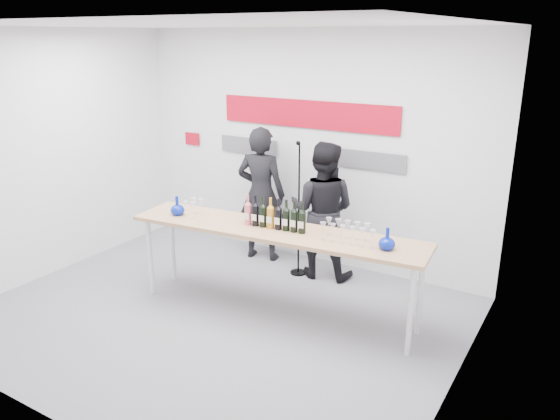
{
  "coord_description": "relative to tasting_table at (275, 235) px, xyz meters",
  "views": [
    {
      "loc": [
        3.33,
        -4.14,
        2.91
      ],
      "look_at": [
        0.49,
        0.52,
        1.15
      ],
      "focal_mm": 35.0,
      "sensor_mm": 36.0,
      "label": 1
    }
  ],
  "objects": [
    {
      "name": "ground",
      "position": [
        -0.49,
        -0.42,
        -0.9
      ],
      "size": [
        5.0,
        5.0,
        0.0
      ],
      "primitive_type": "plane",
      "color": "slate",
      "rests_on": "ground"
    },
    {
      "name": "back_wall",
      "position": [
        -0.49,
        1.58,
        0.6
      ],
      "size": [
        5.0,
        0.04,
        3.0
      ],
      "primitive_type": "cube",
      "color": "silver",
      "rests_on": "ground"
    },
    {
      "name": "signage",
      "position": [
        -0.55,
        1.55,
        0.91
      ],
      "size": [
        3.38,
        0.02,
        0.79
      ],
      "color": "#A9071A",
      "rests_on": "back_wall"
    },
    {
      "name": "tasting_table",
      "position": [
        0.0,
        0.0,
        0.0
      ],
      "size": [
        3.28,
        0.96,
        0.97
      ],
      "rotation": [
        0.0,
        0.0,
        0.1
      ],
      "color": "tan",
      "rests_on": "ground"
    },
    {
      "name": "wine_bottles",
      "position": [
        -0.01,
        0.01,
        0.24
      ],
      "size": [
        0.71,
        0.14,
        0.33
      ],
      "rotation": [
        0.0,
        0.0,
        0.1
      ],
      "color": "#CC5966",
      "rests_on": "tasting_table"
    },
    {
      "name": "decanter_left",
      "position": [
        -1.19,
        -0.17,
        0.18
      ],
      "size": [
        0.16,
        0.16,
        0.21
      ],
      "primitive_type": null,
      "color": "#081D97",
      "rests_on": "tasting_table"
    },
    {
      "name": "decanter_right",
      "position": [
        1.2,
        0.07,
        0.18
      ],
      "size": [
        0.16,
        0.16,
        0.21
      ],
      "primitive_type": null,
      "color": "#081D97",
      "rests_on": "tasting_table"
    },
    {
      "name": "glasses_left",
      "position": [
        -1.01,
        -0.1,
        0.17
      ],
      "size": [
        0.18,
        0.23,
        0.18
      ],
      "color": "silver",
      "rests_on": "tasting_table"
    },
    {
      "name": "glasses_right",
      "position": [
        0.79,
        0.07,
        0.17
      ],
      "size": [
        0.58,
        0.26,
        0.18
      ],
      "color": "silver",
      "rests_on": "tasting_table"
    },
    {
      "name": "presenter_left",
      "position": [
        -0.98,
        1.22,
        0.0
      ],
      "size": [
        0.73,
        0.56,
        1.8
      ],
      "primitive_type": "imported",
      "rotation": [
        0.0,
        0.0,
        3.35
      ],
      "color": "black",
      "rests_on": "ground"
    },
    {
      "name": "presenter_right",
      "position": [
        -0.03,
        1.14,
        -0.04
      ],
      "size": [
        0.94,
        0.8,
        1.71
      ],
      "primitive_type": "imported",
      "rotation": [
        0.0,
        0.0,
        3.34
      ],
      "color": "black",
      "rests_on": "ground"
    },
    {
      "name": "mic_stand",
      "position": [
        -0.29,
        1.01,
        -0.37
      ],
      "size": [
        0.2,
        0.2,
        1.72
      ],
      "rotation": [
        0.0,
        0.0,
        0.43
      ],
      "color": "black",
      "rests_on": "ground"
    }
  ]
}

